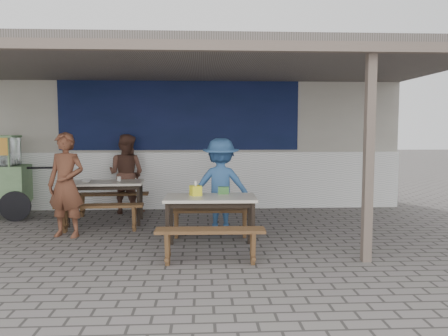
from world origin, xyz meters
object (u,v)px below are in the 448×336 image
patron_wall_side (126,174)px  bench_right_wall (210,216)px  table_right (210,202)px  donation_box (223,190)px  patron_street_side (66,185)px  tissue_box (196,191)px  bench_left_wall (112,199)px  patron_right_table (221,186)px  bench_right_street (210,238)px  condiment_bowl (86,181)px  bench_left_street (100,212)px  condiment_jar (119,179)px  table_left (106,186)px

patron_wall_side → bench_right_wall: bearing=148.4°
table_right → donation_box: bearing=52.1°
bench_right_wall → patron_street_side: (-2.25, 0.18, 0.49)m
tissue_box → bench_right_wall: bearing=69.5°
bench_left_wall → patron_street_side: (-0.36, -1.62, 0.48)m
bench_left_wall → donation_box: 3.09m
table_right → patron_right_table: patron_right_table is taller
table_right → bench_right_street: bearing=-90.0°
bench_right_wall → donation_box: bearing=-66.7°
table_right → condiment_bowl: condiment_bowl is taller
bench_left_street → donation_box: 2.24m
condiment_bowl → tissue_box: bearing=-40.8°
bench_left_street → condiment_bowl: size_ratio=7.30×
bench_right_wall → tissue_box: (-0.22, -0.58, 0.49)m
table_right → patron_right_table: 0.97m
bench_right_wall → donation_box: donation_box is taller
bench_right_wall → patron_right_table: size_ratio=0.89×
table_right → bench_right_wall: table_right is taller
patron_street_side → condiment_jar: bearing=73.7°
bench_right_street → bench_right_wall: size_ratio=1.00×
patron_right_table → condiment_bowl: bearing=-14.0°
bench_left_street → patron_wall_side: bearing=80.8°
table_left → bench_left_wall: bearing=90.0°
table_right → bench_right_wall: 0.76m
table_left → bench_left_street: bearing=-90.0°
bench_left_wall → tissue_box: tissue_box is taller
bench_right_wall → tissue_box: bearing=-109.3°
table_right → condiment_bowl: 2.81m
table_right → bench_right_street: 0.76m
bench_left_street → tissue_box: size_ratio=10.16×
bench_left_street → bench_right_street: bearing=-49.3°
patron_right_table → tissue_box: bearing=71.1°
bench_left_street → table_right: bearing=-36.2°
table_right → bench_right_street: (-0.01, -0.68, -0.34)m
patron_wall_side → tissue_box: (1.43, -2.67, 0.03)m
bench_left_street → patron_right_table: size_ratio=0.93×
table_right → bench_right_street: table_right is taller
table_right → donation_box: size_ratio=8.20×
table_right → patron_street_side: bearing=160.2°
bench_left_wall → bench_right_wall: 2.61m
bench_left_street → tissue_box: 1.97m
bench_right_street → bench_left_street: bearing=135.3°
table_left → patron_street_side: (-0.40, -0.96, 0.15)m
condiment_bowl → table_right: bearing=-39.6°
table_left → condiment_bowl: bearing=-177.5°
table_left → table_right: same height
bench_right_street → patron_street_side: 2.74m
patron_street_side → patron_right_table: 2.42m
bench_left_street → bench_left_wall: (-0.08, 1.32, 0.00)m
bench_right_street → donation_box: 1.05m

